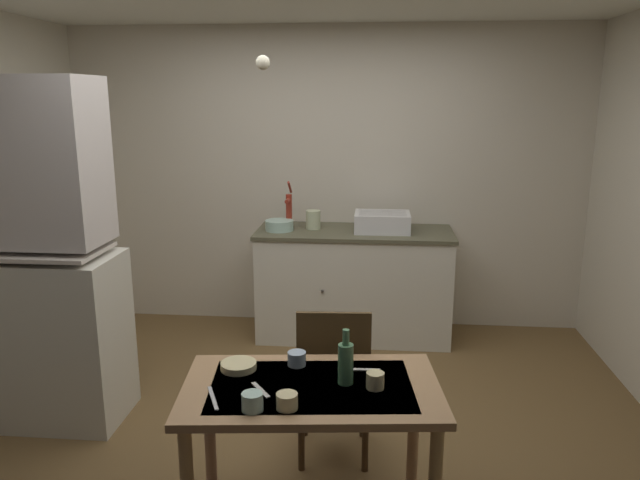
% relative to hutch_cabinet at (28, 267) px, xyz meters
% --- Properties ---
extents(ground_plane, '(5.35, 5.35, 0.00)m').
position_rel_hutch_cabinet_xyz_m(ground_plane, '(1.63, -0.03, -0.97)').
color(ground_plane, brown).
extents(wall_back, '(4.45, 0.10, 2.53)m').
position_rel_hutch_cabinet_xyz_m(wall_back, '(1.63, 1.86, 0.30)').
color(wall_back, beige).
rests_on(wall_back, ground).
extents(hutch_cabinet, '(1.05, 0.52, 2.07)m').
position_rel_hutch_cabinet_xyz_m(hutch_cabinet, '(0.00, 0.00, 0.00)').
color(hutch_cabinet, silver).
rests_on(hutch_cabinet, ground).
extents(counter_cabinet, '(1.59, 0.64, 0.90)m').
position_rel_hutch_cabinet_xyz_m(counter_cabinet, '(1.89, 1.49, -0.52)').
color(counter_cabinet, silver).
rests_on(counter_cabinet, ground).
extents(sink_basin, '(0.44, 0.34, 0.15)m').
position_rel_hutch_cabinet_xyz_m(sink_basin, '(2.11, 1.49, 0.01)').
color(sink_basin, white).
rests_on(sink_basin, counter_cabinet).
extents(hand_pump, '(0.05, 0.27, 0.39)m').
position_rel_hutch_cabinet_xyz_m(hand_pump, '(1.35, 1.54, 0.10)').
color(hand_pump, maroon).
rests_on(hand_pump, counter_cabinet).
extents(mixing_bowl_counter, '(0.23, 0.23, 0.08)m').
position_rel_hutch_cabinet_xyz_m(mixing_bowl_counter, '(1.28, 1.44, -0.03)').
color(mixing_bowl_counter, '#ADD1C1').
rests_on(mixing_bowl_counter, counter_cabinet).
extents(stoneware_crock, '(0.12, 0.12, 0.15)m').
position_rel_hutch_cabinet_xyz_m(stoneware_crock, '(1.55, 1.53, 0.01)').
color(stoneware_crock, beige).
rests_on(stoneware_crock, counter_cabinet).
extents(dining_table, '(1.19, 0.76, 0.72)m').
position_rel_hutch_cabinet_xyz_m(dining_table, '(1.79, -0.87, -0.35)').
color(dining_table, tan).
rests_on(dining_table, ground).
extents(chair_far_side, '(0.42, 0.42, 0.90)m').
position_rel_hutch_cabinet_xyz_m(chair_far_side, '(1.85, -0.31, -0.48)').
color(chair_far_side, '#4E361E').
rests_on(chair_far_side, ground).
extents(serving_bowl_wide, '(0.17, 0.17, 0.03)m').
position_rel_hutch_cabinet_xyz_m(serving_bowl_wide, '(1.43, -0.73, -0.23)').
color(serving_bowl_wide, beige).
rests_on(serving_bowl_wide, dining_table).
extents(teacup_cream, '(0.09, 0.09, 0.07)m').
position_rel_hutch_cabinet_xyz_m(teacup_cream, '(1.58, -1.10, -0.21)').
color(teacup_cream, '#ADD1C1').
rests_on(teacup_cream, dining_table).
extents(mug_dark, '(0.08, 0.08, 0.07)m').
position_rel_hutch_cabinet_xyz_m(mug_dark, '(2.07, -0.86, -0.21)').
color(mug_dark, beige).
rests_on(mug_dark, dining_table).
extents(teacup_mint, '(0.09, 0.09, 0.07)m').
position_rel_hutch_cabinet_xyz_m(teacup_mint, '(1.71, -1.08, -0.21)').
color(teacup_mint, beige).
rests_on(teacup_mint, dining_table).
extents(mug_tall, '(0.09, 0.09, 0.07)m').
position_rel_hutch_cabinet_xyz_m(mug_tall, '(1.70, -0.67, -0.21)').
color(mug_tall, '#9EB2C6').
rests_on(mug_tall, dining_table).
extents(glass_bottle, '(0.07, 0.07, 0.25)m').
position_rel_hutch_cabinet_xyz_m(glass_bottle, '(1.94, -0.83, -0.15)').
color(glass_bottle, '#4C7F56').
rests_on(glass_bottle, dining_table).
extents(table_knife, '(0.10, 0.20, 0.00)m').
position_rel_hutch_cabinet_xyz_m(table_knife, '(1.39, -1.02, -0.24)').
color(table_knife, silver).
rests_on(table_knife, dining_table).
extents(teaspoon_near_bowl, '(0.15, 0.03, 0.00)m').
position_rel_hutch_cabinet_xyz_m(teaspoon_near_bowl, '(2.02, -0.69, -0.24)').
color(teaspoon_near_bowl, beige).
rests_on(teaspoon_near_bowl, dining_table).
extents(teaspoon_by_cup, '(0.11, 0.14, 0.00)m').
position_rel_hutch_cabinet_xyz_m(teaspoon_by_cup, '(1.58, -0.93, -0.24)').
color(teaspoon_by_cup, beige).
rests_on(teaspoon_by_cup, dining_table).
extents(pendant_bulb, '(0.08, 0.08, 0.08)m').
position_rel_hutch_cabinet_xyz_m(pendant_bulb, '(1.42, 0.13, 1.17)').
color(pendant_bulb, '#F9EFCC').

